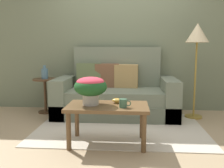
# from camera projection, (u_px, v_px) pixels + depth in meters

# --- Properties ---
(ground_plane) EXTENTS (14.00, 14.00, 0.00)m
(ground_plane) POSITION_uv_depth(u_px,v_px,m) (120.00, 129.00, 3.51)
(ground_plane) COLOR tan
(wall_back) EXTENTS (6.40, 0.12, 2.79)m
(wall_back) POSITION_uv_depth(u_px,v_px,m) (123.00, 34.00, 4.52)
(wall_back) COLOR slate
(wall_back) RESTS_ON ground
(area_rug) EXTENTS (2.37, 1.60, 0.01)m
(area_rug) POSITION_uv_depth(u_px,v_px,m) (120.00, 128.00, 3.54)
(area_rug) COLOR beige
(area_rug) RESTS_ON ground
(couch) EXTENTS (2.02, 0.93, 1.17)m
(couch) POSITION_uv_depth(u_px,v_px,m) (115.00, 95.00, 4.20)
(couch) COLOR #626B59
(couch) RESTS_ON ground
(coffee_table) EXTENTS (0.96, 0.54, 0.48)m
(coffee_table) POSITION_uv_depth(u_px,v_px,m) (108.00, 111.00, 2.90)
(coffee_table) COLOR brown
(coffee_table) RESTS_ON ground
(side_table) EXTENTS (0.41, 0.41, 0.61)m
(side_table) POSITION_uv_depth(u_px,v_px,m) (45.00, 89.00, 4.34)
(side_table) COLOR #4C331E
(side_table) RESTS_ON ground
(floor_lamp) EXTENTS (0.36, 0.36, 1.54)m
(floor_lamp) POSITION_uv_depth(u_px,v_px,m) (197.00, 39.00, 3.90)
(floor_lamp) COLOR olive
(floor_lamp) RESTS_ON ground
(potted_plant) EXTENTS (0.39, 0.39, 0.33)m
(potted_plant) POSITION_uv_depth(u_px,v_px,m) (91.00, 87.00, 2.88)
(potted_plant) COLOR #B7B2A8
(potted_plant) RESTS_ON coffee_table
(coffee_mug) EXTENTS (0.13, 0.09, 0.10)m
(coffee_mug) POSITION_uv_depth(u_px,v_px,m) (123.00, 103.00, 2.76)
(coffee_mug) COLOR #3D664C
(coffee_mug) RESTS_ON coffee_table
(snack_bowl) EXTENTS (0.11, 0.11, 0.06)m
(snack_bowl) POSITION_uv_depth(u_px,v_px,m) (117.00, 100.00, 2.99)
(snack_bowl) COLOR gold
(snack_bowl) RESTS_ON coffee_table
(table_vase) EXTENTS (0.11, 0.11, 0.23)m
(table_vase) POSITION_uv_depth(u_px,v_px,m) (45.00, 73.00, 4.29)
(table_vase) COLOR slate
(table_vase) RESTS_ON side_table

